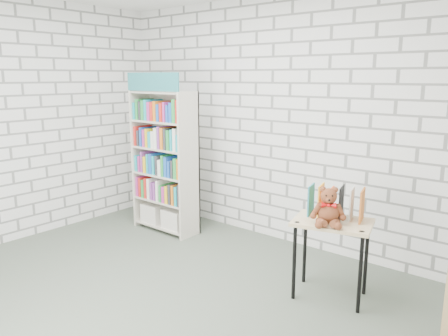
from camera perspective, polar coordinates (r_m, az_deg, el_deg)
The scene contains 6 objects.
ground at distance 4.06m, azimuth -10.70°, elevation -16.34°, with size 4.50×4.50×0.00m, color #4A5447.
room_shell at distance 3.59m, azimuth -11.81°, elevation 9.70°, with size 4.52×4.02×2.81m.
bookshelf at distance 5.42m, azimuth -7.72°, elevation 0.97°, with size 0.87×0.34×1.95m.
display_table at distance 3.89m, azimuth 13.94°, elevation -8.07°, with size 0.74×0.60×0.70m.
table_books at distance 3.92m, azimuth 14.41°, elevation -4.38°, with size 0.49×0.31×0.27m.
teddy_bear at distance 3.73m, azimuth 13.47°, elevation -5.28°, with size 0.30×0.29×0.32m.
Camera 1 is at (2.80, -2.24, 1.90)m, focal length 35.00 mm.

